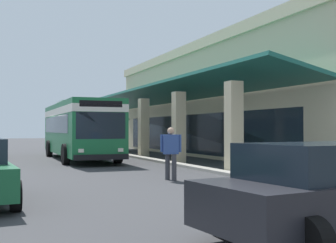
{
  "coord_description": "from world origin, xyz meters",
  "views": [
    {
      "loc": [
        26.3,
        -4.28,
        1.68
      ],
      "look_at": [
        4.48,
        4.88,
        2.11
      ],
      "focal_mm": 46.78,
      "sensor_mm": 36.0,
      "label": 1
    }
  ],
  "objects_px": {
    "transit_bus": "(79,126)",
    "pedestrian": "(171,150)",
    "parked_sedan_charcoal": "(334,190)",
    "potted_palm": "(121,144)"
  },
  "relations": [
    {
      "from": "transit_bus",
      "to": "parked_sedan_charcoal",
      "type": "relative_size",
      "value": 2.47
    },
    {
      "from": "parked_sedan_charcoal",
      "to": "potted_palm",
      "type": "height_order",
      "value": "potted_palm"
    },
    {
      "from": "pedestrian",
      "to": "potted_palm",
      "type": "height_order",
      "value": "potted_palm"
    },
    {
      "from": "parked_sedan_charcoal",
      "to": "potted_palm",
      "type": "bearing_deg",
      "value": 170.24
    },
    {
      "from": "pedestrian",
      "to": "parked_sedan_charcoal",
      "type": "bearing_deg",
      "value": -5.1
    },
    {
      "from": "transit_bus",
      "to": "pedestrian",
      "type": "relative_size",
      "value": 6.46
    },
    {
      "from": "transit_bus",
      "to": "potted_palm",
      "type": "distance_m",
      "value": 9.05
    },
    {
      "from": "pedestrian",
      "to": "potted_palm",
      "type": "relative_size",
      "value": 0.67
    },
    {
      "from": "transit_bus",
      "to": "potted_palm",
      "type": "height_order",
      "value": "transit_bus"
    },
    {
      "from": "transit_bus",
      "to": "pedestrian",
      "type": "xyz_separation_m",
      "value": [
        11.34,
        0.79,
        -0.87
      ]
    }
  ]
}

